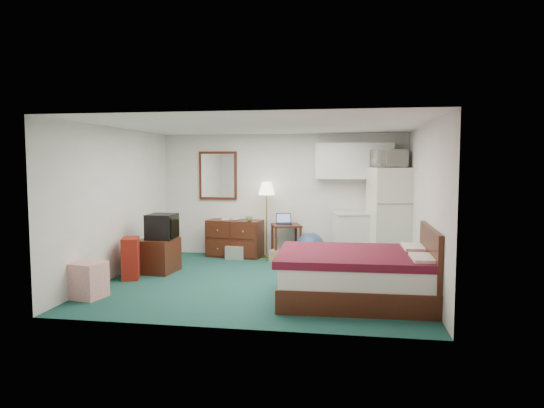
% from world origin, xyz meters
% --- Properties ---
extents(floor, '(5.00, 4.50, 0.01)m').
position_xyz_m(floor, '(0.00, 0.00, 0.00)').
color(floor, '#173C38').
rests_on(floor, ground).
extents(ceiling, '(5.00, 4.50, 0.01)m').
position_xyz_m(ceiling, '(0.00, 0.00, 2.50)').
color(ceiling, silver).
rests_on(ceiling, walls).
extents(walls, '(5.01, 4.51, 2.50)m').
position_xyz_m(walls, '(0.00, 0.00, 1.25)').
color(walls, silver).
rests_on(walls, floor).
extents(mirror, '(0.80, 0.06, 1.00)m').
position_xyz_m(mirror, '(-1.35, 2.22, 1.65)').
color(mirror, white).
rests_on(mirror, walls).
extents(upper_cabinets, '(1.50, 0.35, 0.70)m').
position_xyz_m(upper_cabinets, '(1.45, 2.08, 1.95)').
color(upper_cabinets, silver).
rests_on(upper_cabinets, walls).
extents(headboard, '(0.06, 1.56, 1.00)m').
position_xyz_m(headboard, '(2.46, -0.82, 0.55)').
color(headboard, '#361709').
rests_on(headboard, walls).
extents(dresser, '(1.16, 0.64, 0.75)m').
position_xyz_m(dresser, '(-0.94, 1.98, 0.38)').
color(dresser, '#361709').
rests_on(dresser, floor).
extents(floor_lamp, '(0.40, 0.40, 1.53)m').
position_xyz_m(floor_lamp, '(-0.29, 2.01, 0.77)').
color(floor_lamp, tan).
rests_on(floor_lamp, floor).
extents(desk, '(0.69, 0.69, 0.69)m').
position_xyz_m(desk, '(0.13, 1.89, 0.35)').
color(desk, '#361709').
rests_on(desk, floor).
extents(exercise_ball, '(0.61, 0.61, 0.56)m').
position_xyz_m(exercise_ball, '(0.63, 1.73, 0.28)').
color(exercise_ball, navy).
rests_on(exercise_ball, floor).
extents(kitchen_counter, '(0.97, 0.82, 0.93)m').
position_xyz_m(kitchen_counter, '(1.51, 1.91, 0.47)').
color(kitchen_counter, silver).
rests_on(kitchen_counter, floor).
extents(fridge, '(0.90, 0.90, 1.83)m').
position_xyz_m(fridge, '(2.13, 1.68, 0.91)').
color(fridge, silver).
rests_on(fridge, floor).
extents(bed, '(2.14, 1.69, 0.67)m').
position_xyz_m(bed, '(1.48, -0.82, 0.33)').
color(bed, '#3F0F1D').
rests_on(bed, floor).
extents(tv_stand, '(0.65, 0.70, 0.59)m').
position_xyz_m(tv_stand, '(-1.94, 0.39, 0.29)').
color(tv_stand, '#361709').
rests_on(tv_stand, floor).
extents(suitcase, '(0.39, 0.49, 0.68)m').
position_xyz_m(suitcase, '(-2.20, -0.15, 0.34)').
color(suitcase, '#680A09').
rests_on(suitcase, floor).
extents(retail_box, '(0.48, 0.48, 0.51)m').
position_xyz_m(retail_box, '(-2.28, -1.32, 0.26)').
color(retail_box, silver).
rests_on(retail_box, floor).
extents(file_bin, '(0.38, 0.30, 0.26)m').
position_xyz_m(file_bin, '(-0.88, 1.76, 0.13)').
color(file_bin, gray).
rests_on(file_bin, floor).
extents(cardboard_box_a, '(0.30, 0.27, 0.22)m').
position_xyz_m(cardboard_box_a, '(-0.01, 1.62, 0.11)').
color(cardboard_box_a, olive).
rests_on(cardboard_box_a, floor).
extents(cardboard_box_b, '(0.30, 0.33, 0.28)m').
position_xyz_m(cardboard_box_b, '(0.68, 1.40, 0.14)').
color(cardboard_box_b, olive).
rests_on(cardboard_box_b, floor).
extents(laptop, '(0.36, 0.32, 0.21)m').
position_xyz_m(laptop, '(0.09, 1.88, 0.80)').
color(laptop, black).
rests_on(laptop, desk).
extents(crt_tv, '(0.47, 0.51, 0.44)m').
position_xyz_m(crt_tv, '(-1.88, 0.42, 0.81)').
color(crt_tv, black).
rests_on(crt_tv, tv_stand).
extents(microwave, '(0.68, 0.51, 0.41)m').
position_xyz_m(microwave, '(2.08, 1.68, 2.03)').
color(microwave, silver).
rests_on(microwave, fridge).
extents(book_a, '(0.17, 0.05, 0.23)m').
position_xyz_m(book_a, '(-1.22, 2.02, 0.87)').
color(book_a, olive).
rests_on(book_a, dresser).
extents(book_b, '(0.14, 0.08, 0.20)m').
position_xyz_m(book_b, '(-0.99, 2.08, 0.85)').
color(book_b, olive).
rests_on(book_b, dresser).
extents(mug, '(0.14, 0.11, 0.13)m').
position_xyz_m(mug, '(-0.61, 1.83, 0.81)').
color(mug, '#578546').
rests_on(mug, dresser).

